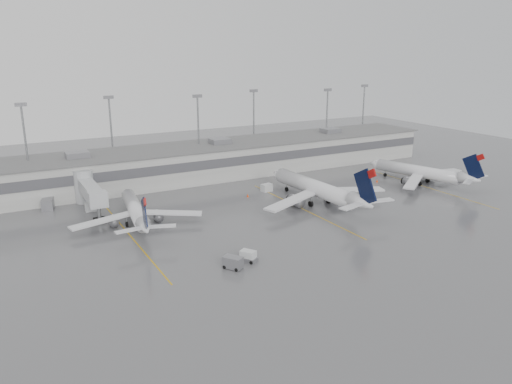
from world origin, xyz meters
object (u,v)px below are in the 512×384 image
baggage_tug (248,257)px  jet_far_right (423,172)px  jet_mid_right (318,189)px  jet_mid_left (136,211)px

baggage_tug → jet_far_right: bearing=-14.2°
jet_mid_right → baggage_tug: (-26.56, -18.72, -2.71)m
jet_mid_right → jet_far_right: 31.80m
jet_mid_left → jet_mid_right: 37.43m
jet_mid_right → baggage_tug: bearing=-147.2°
jet_far_right → jet_mid_left: bearing=159.9°
jet_mid_left → baggage_tug: jet_mid_left is taller
jet_far_right → jet_mid_right: bearing=166.2°
jet_far_right → baggage_tug: jet_far_right is taller
baggage_tug → jet_mid_right: bearing=1.9°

